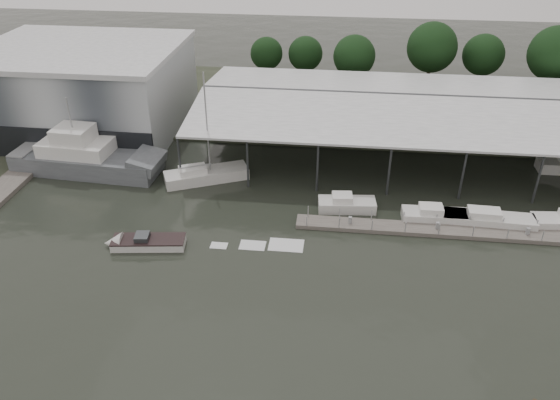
# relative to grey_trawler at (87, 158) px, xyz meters

# --- Properties ---
(ground) EXTENTS (200.00, 200.00, 0.00)m
(ground) POSITION_rel_grey_trawler_xyz_m (22.96, -17.93, -1.58)
(ground) COLOR black
(ground) RESTS_ON ground
(land_strip_far) EXTENTS (140.00, 30.00, 0.30)m
(land_strip_far) POSITION_rel_grey_trawler_xyz_m (22.96, 24.07, -1.48)
(land_strip_far) COLOR #3B4030
(land_strip_far) RESTS_ON ground
(land_strip_west) EXTENTS (20.00, 40.00, 0.30)m
(land_strip_west) POSITION_rel_grey_trawler_xyz_m (-17.04, 12.07, -1.48)
(land_strip_west) COLOR #3B4030
(land_strip_west) RESTS_ON ground
(storage_warehouse) EXTENTS (24.50, 20.50, 10.50)m
(storage_warehouse) POSITION_rel_grey_trawler_xyz_m (-5.04, 12.01, 3.71)
(storage_warehouse) COLOR #AAB0B5
(storage_warehouse) RESTS_ON ground
(covered_boat_shed) EXTENTS (58.24, 24.00, 6.96)m
(covered_boat_shed) POSITION_rel_grey_trawler_xyz_m (39.96, 10.07, 4.55)
(covered_boat_shed) COLOR silver
(covered_boat_shed) RESTS_ON ground
(trawler_dock) EXTENTS (3.00, 18.00, 0.50)m
(trawler_dock) POSITION_rel_grey_trawler_xyz_m (-7.04, -3.93, -1.33)
(trawler_dock) COLOR slate
(trawler_dock) RESTS_ON ground
(floating_dock) EXTENTS (28.00, 2.00, 1.40)m
(floating_dock) POSITION_rel_grey_trawler_xyz_m (37.96, -7.93, -1.38)
(floating_dock) COLOR slate
(floating_dock) RESTS_ON ground
(grey_trawler) EXTENTS (17.02, 6.07, 8.84)m
(grey_trawler) POSITION_rel_grey_trawler_xyz_m (0.00, 0.00, 0.00)
(grey_trawler) COLOR slate
(grey_trawler) RESTS_ON ground
(white_sailboat) EXTENTS (9.18, 6.07, 12.13)m
(white_sailboat) POSITION_rel_grey_trawler_xyz_m (13.37, -0.64, -0.93)
(white_sailboat) COLOR silver
(white_sailboat) RESTS_ON ground
(speedboat_underway) EXTENTS (18.08, 4.31, 2.00)m
(speedboat_underway) POSITION_rel_grey_trawler_xyz_m (10.67, -13.31, -1.19)
(speedboat_underway) COLOR silver
(speedboat_underway) RESTS_ON ground
(moored_cruiser_0) EXTENTS (5.76, 2.70, 1.70)m
(moored_cruiser_0) POSITION_rel_grey_trawler_xyz_m (28.57, -4.89, -0.97)
(moored_cruiser_0) COLOR silver
(moored_cruiser_0) RESTS_ON ground
(moored_cruiser_1) EXTENTS (6.27, 2.36, 1.70)m
(moored_cruiser_1) POSITION_rel_grey_trawler_xyz_m (36.94, -6.06, -0.97)
(moored_cruiser_1) COLOR silver
(moored_cruiser_1) RESTS_ON ground
(moored_cruiser_2) EXTENTS (8.57, 2.54, 1.70)m
(moored_cruiser_2) POSITION_rel_grey_trawler_xyz_m (41.79, -6.17, -0.97)
(moored_cruiser_2) COLOR silver
(moored_cruiser_2) RESTS_ON ground
(horizon_tree_line) EXTENTS (68.81, 10.87, 11.29)m
(horizon_tree_line) POSITION_rel_grey_trawler_xyz_m (45.96, 29.10, 4.65)
(horizon_tree_line) COLOR black
(horizon_tree_line) RESTS_ON ground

